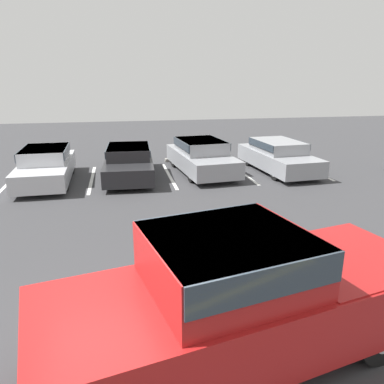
# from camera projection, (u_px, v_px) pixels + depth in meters

# --- Properties ---
(ground_plane) EXTENTS (60.00, 60.00, 0.00)m
(ground_plane) POSITION_uv_depth(u_px,v_px,m) (138.00, 366.00, 5.05)
(ground_plane) COLOR #38383A
(stall_stripe_a) EXTENTS (0.12, 4.11, 0.01)m
(stall_stripe_a) POSITION_uv_depth(u_px,v_px,m) (8.00, 183.00, 13.75)
(stall_stripe_a) COLOR white
(stall_stripe_a) RESTS_ON ground_plane
(stall_stripe_b) EXTENTS (0.12, 4.11, 0.01)m
(stall_stripe_b) POSITION_uv_depth(u_px,v_px,m) (92.00, 179.00, 14.31)
(stall_stripe_b) COLOR white
(stall_stripe_b) RESTS_ON ground_plane
(stall_stripe_c) EXTENTS (0.12, 4.11, 0.01)m
(stall_stripe_c) POSITION_uv_depth(u_px,v_px,m) (169.00, 175.00, 14.87)
(stall_stripe_c) COLOR white
(stall_stripe_c) RESTS_ON ground_plane
(stall_stripe_d) EXTENTS (0.12, 4.11, 0.01)m
(stall_stripe_d) POSITION_uv_depth(u_px,v_px,m) (241.00, 172.00, 15.42)
(stall_stripe_d) COLOR white
(stall_stripe_d) RESTS_ON ground_plane
(stall_stripe_e) EXTENTS (0.12, 4.11, 0.01)m
(stall_stripe_e) POSITION_uv_depth(u_px,v_px,m) (308.00, 169.00, 15.98)
(stall_stripe_e) COLOR white
(stall_stripe_e) RESTS_ON ground_plane
(pickup_truck) EXTENTS (5.80, 3.07, 1.87)m
(pickup_truck) POSITION_uv_depth(u_px,v_px,m) (245.00, 296.00, 5.01)
(pickup_truck) COLOR #A51919
(pickup_truck) RESTS_ON ground_plane
(parked_sedan_a) EXTENTS (1.83, 4.47, 1.28)m
(parked_sedan_a) POSITION_uv_depth(u_px,v_px,m) (46.00, 164.00, 13.72)
(parked_sedan_a) COLOR #B7BABF
(parked_sedan_a) RESTS_ON ground_plane
(parked_sedan_b) EXTENTS (1.98, 4.51, 1.22)m
(parked_sedan_b) POSITION_uv_depth(u_px,v_px,m) (129.00, 161.00, 14.42)
(parked_sedan_b) COLOR #232326
(parked_sedan_b) RESTS_ON ground_plane
(parked_sedan_c) EXTENTS (2.26, 4.67, 1.33)m
(parked_sedan_c) POSITION_uv_depth(u_px,v_px,m) (201.00, 155.00, 15.16)
(parked_sedan_c) COLOR gray
(parked_sedan_c) RESTS_ON ground_plane
(parked_sedan_d) EXTENTS (2.06, 4.59, 1.26)m
(parked_sedan_d) POSITION_uv_depth(u_px,v_px,m) (278.00, 155.00, 15.41)
(parked_sedan_d) COLOR gray
(parked_sedan_d) RESTS_ON ground_plane
(wheel_stop_curb) EXTENTS (1.70, 0.20, 0.14)m
(wheel_stop_curb) POSITION_uv_depth(u_px,v_px,m) (183.00, 160.00, 17.42)
(wheel_stop_curb) COLOR #B7B2A8
(wheel_stop_curb) RESTS_ON ground_plane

